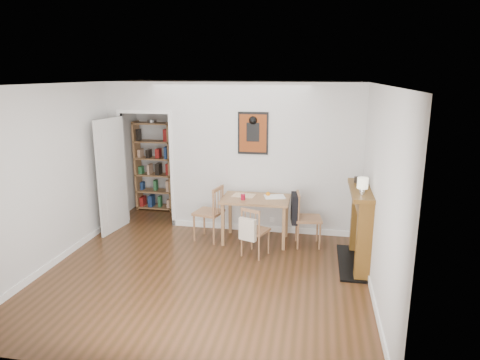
% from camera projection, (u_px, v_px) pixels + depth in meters
% --- Properties ---
extents(ground, '(5.20, 5.20, 0.00)m').
position_uv_depth(ground, '(213.00, 260.00, 6.45)').
color(ground, '#512F1A').
rests_on(ground, ground).
extents(room_shell, '(5.20, 5.20, 5.20)m').
position_uv_depth(room_shell, '(236.00, 159.00, 7.40)').
color(room_shell, silver).
rests_on(room_shell, ground).
extents(dining_table, '(1.10, 0.70, 0.75)m').
position_uv_depth(dining_table, '(256.00, 203.00, 7.02)').
color(dining_table, '#977146').
rests_on(dining_table, ground).
extents(chair_left, '(0.56, 0.56, 0.94)m').
position_uv_depth(chair_left, '(209.00, 213.00, 7.14)').
color(chair_left, '#9E6F49').
rests_on(chair_left, ground).
extents(chair_right, '(0.56, 0.50, 0.90)m').
position_uv_depth(chair_right, '(307.00, 218.00, 6.89)').
color(chair_right, '#9E6F49').
rests_on(chair_right, ground).
extents(chair_front, '(0.51, 0.54, 0.79)m').
position_uv_depth(chair_front, '(255.00, 231.00, 6.53)').
color(chair_front, '#9E6F49').
rests_on(chair_front, ground).
extents(bookshelf, '(0.76, 0.30, 1.81)m').
position_uv_depth(bookshelf, '(154.00, 167.00, 8.69)').
color(bookshelf, '#977146').
rests_on(bookshelf, ground).
extents(fireplace, '(0.45, 1.25, 1.16)m').
position_uv_depth(fireplace, '(361.00, 225.00, 6.17)').
color(fireplace, brown).
rests_on(fireplace, ground).
extents(red_glass, '(0.07, 0.07, 0.09)m').
position_uv_depth(red_glass, '(243.00, 197.00, 6.89)').
color(red_glass, maroon).
rests_on(red_glass, dining_table).
extents(orange_fruit, '(0.07, 0.07, 0.07)m').
position_uv_depth(orange_fruit, '(268.00, 194.00, 7.10)').
color(orange_fruit, orange).
rests_on(orange_fruit, dining_table).
extents(placemat, '(0.40, 0.32, 0.00)m').
position_uv_depth(placemat, '(244.00, 195.00, 7.14)').
color(placemat, beige).
rests_on(placemat, dining_table).
extents(notebook, '(0.38, 0.32, 0.02)m').
position_uv_depth(notebook, '(275.00, 197.00, 7.04)').
color(notebook, white).
rests_on(notebook, dining_table).
extents(mantel_lamp, '(0.15, 0.15, 0.23)m').
position_uv_depth(mantel_lamp, '(363.00, 184.00, 5.70)').
color(mantel_lamp, silver).
rests_on(mantel_lamp, fireplace).
extents(ceramic_jar_a, '(0.10, 0.10, 0.12)m').
position_uv_depth(ceramic_jar_a, '(364.00, 182.00, 6.13)').
color(ceramic_jar_a, black).
rests_on(ceramic_jar_a, fireplace).
extents(ceramic_jar_b, '(0.07, 0.07, 0.09)m').
position_uv_depth(ceramic_jar_b, '(357.00, 180.00, 6.33)').
color(ceramic_jar_b, black).
rests_on(ceramic_jar_b, fireplace).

